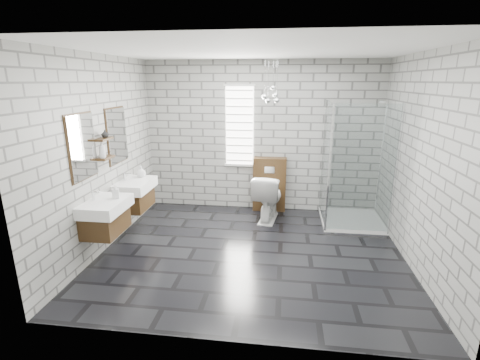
% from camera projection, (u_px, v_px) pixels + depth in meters
% --- Properties ---
extents(floor, '(4.20, 3.60, 0.02)m').
position_uv_depth(floor, '(251.00, 252.00, 4.96)').
color(floor, black).
rests_on(floor, ground).
extents(ceiling, '(4.20, 3.60, 0.02)m').
position_uv_depth(ceiling, '(253.00, 49.00, 4.21)').
color(ceiling, white).
rests_on(ceiling, wall_back).
extents(wall_back, '(4.20, 0.02, 2.70)m').
position_uv_depth(wall_back, '(262.00, 137.00, 6.31)').
color(wall_back, '#999994').
rests_on(wall_back, floor).
extents(wall_front, '(4.20, 0.02, 2.70)m').
position_uv_depth(wall_front, '(232.00, 206.00, 2.86)').
color(wall_front, '#999994').
rests_on(wall_front, floor).
extents(wall_left, '(0.02, 3.60, 2.70)m').
position_uv_depth(wall_left, '(102.00, 155.00, 4.84)').
color(wall_left, '#999994').
rests_on(wall_left, floor).
extents(wall_right, '(0.02, 3.60, 2.70)m').
position_uv_depth(wall_right, '(421.00, 164.00, 4.32)').
color(wall_right, '#999994').
rests_on(wall_right, floor).
extents(vanity_left, '(0.47, 0.70, 1.57)m').
position_uv_depth(vanity_left, '(103.00, 207.00, 4.52)').
color(vanity_left, '#3E2913').
rests_on(vanity_left, wall_left).
extents(vanity_right, '(0.47, 0.70, 1.57)m').
position_uv_depth(vanity_right, '(133.00, 186.00, 5.41)').
color(vanity_right, '#3E2913').
rests_on(vanity_right, wall_left).
extents(shelf_lower, '(0.14, 0.30, 0.03)m').
position_uv_depth(shelf_lower, '(105.00, 158.00, 4.79)').
color(shelf_lower, '#3E2913').
rests_on(shelf_lower, wall_left).
extents(shelf_upper, '(0.14, 0.30, 0.03)m').
position_uv_depth(shelf_upper, '(103.00, 139.00, 4.72)').
color(shelf_upper, '#3E2913').
rests_on(shelf_upper, wall_left).
extents(window, '(0.56, 0.05, 1.48)m').
position_uv_depth(window, '(240.00, 126.00, 6.27)').
color(window, white).
rests_on(window, wall_back).
extents(cistern_panel, '(0.60, 0.20, 1.00)m').
position_uv_depth(cistern_panel, '(269.00, 184.00, 6.42)').
color(cistern_panel, '#3E2913').
rests_on(cistern_panel, floor).
extents(flush_plate, '(0.18, 0.01, 0.12)m').
position_uv_depth(flush_plate, '(270.00, 170.00, 6.23)').
color(flush_plate, silver).
rests_on(flush_plate, cistern_panel).
extents(shower_enclosure, '(1.00, 1.00, 2.03)m').
position_uv_depth(shower_enclosure, '(348.00, 196.00, 5.76)').
color(shower_enclosure, white).
rests_on(shower_enclosure, floor).
extents(pendant_cluster, '(0.28, 0.24, 0.72)m').
position_uv_depth(pendant_cluster, '(272.00, 96.00, 5.67)').
color(pendant_cluster, silver).
rests_on(pendant_cluster, ceiling).
extents(toilet, '(0.56, 0.85, 0.81)m').
position_uv_depth(toilet, '(268.00, 197.00, 6.00)').
color(toilet, white).
rests_on(toilet, floor).
extents(soap_bottle_a, '(0.11, 0.11, 0.19)m').
position_uv_depth(soap_bottle_a, '(115.00, 191.00, 4.56)').
color(soap_bottle_a, '#B2B2B2').
rests_on(soap_bottle_a, vanity_left).
extents(soap_bottle_b, '(0.16, 0.16, 0.18)m').
position_uv_depth(soap_bottle_b, '(141.00, 172.00, 5.56)').
color(soap_bottle_b, '#B2B2B2').
rests_on(soap_bottle_b, vanity_right).
extents(soap_bottle_c, '(0.09, 0.10, 0.23)m').
position_uv_depth(soap_bottle_c, '(102.00, 150.00, 4.67)').
color(soap_bottle_c, '#B2B2B2').
rests_on(soap_bottle_c, shelf_lower).
extents(vase, '(0.10, 0.10, 0.10)m').
position_uv_depth(vase, '(105.00, 134.00, 4.73)').
color(vase, '#B2B2B2').
rests_on(vase, shelf_upper).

